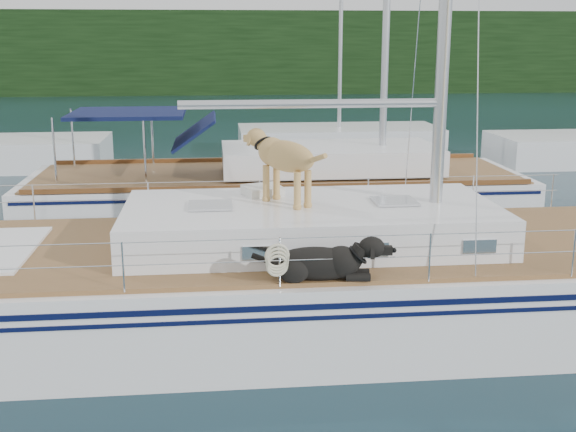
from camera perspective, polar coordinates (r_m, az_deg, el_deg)
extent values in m
plane|color=black|center=(10.60, -2.61, -8.76)|extent=(120.00, 120.00, 0.00)
cube|color=black|center=(54.78, -5.50, 12.72)|extent=(90.00, 3.00, 6.00)
cube|color=#595147|center=(56.08, -5.46, 10.29)|extent=(92.00, 1.00, 1.20)
cube|color=white|center=(10.41, -2.64, -6.22)|extent=(12.00, 3.80, 1.40)
cube|color=olive|center=(10.19, -2.68, -2.36)|extent=(11.52, 3.50, 0.06)
cube|color=white|center=(10.18, 1.80, -0.58)|extent=(5.20, 2.50, 0.55)
cylinder|color=silver|center=(9.89, 1.87, 8.85)|extent=(3.60, 0.12, 0.12)
cylinder|color=silver|center=(8.35, -2.03, -1.82)|extent=(10.56, 0.01, 0.01)
cylinder|color=silver|center=(11.75, -3.21, 2.79)|extent=(10.56, 0.01, 0.01)
cube|color=#1B36AA|center=(11.20, -2.95, -0.56)|extent=(0.77, 0.62, 0.05)
cube|color=silver|center=(10.70, -2.01, 2.02)|extent=(0.65, 0.59, 0.14)
torus|color=beige|center=(8.38, -0.87, -3.17)|extent=(0.39, 0.16, 0.37)
cube|color=white|center=(16.34, -0.90, 1.07)|extent=(11.00, 3.50, 1.30)
cube|color=olive|center=(16.21, -0.91, 3.31)|extent=(10.56, 3.29, 0.06)
cube|color=white|center=(16.30, 3.31, 4.60)|extent=(4.80, 2.30, 0.55)
cube|color=#0E1A3D|center=(16.05, -12.49, 7.93)|extent=(2.40, 2.30, 0.08)
cube|color=white|center=(26.42, 4.04, 5.87)|extent=(7.20, 3.00, 1.10)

